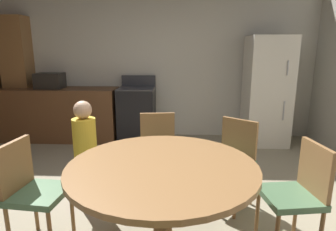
{
  "coord_description": "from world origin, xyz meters",
  "views": [
    {
      "loc": [
        0.43,
        -2.16,
        1.56
      ],
      "look_at": [
        0.29,
        1.13,
        0.78
      ],
      "focal_mm": 30.24,
      "sensor_mm": 36.0,
      "label": 1
    }
  ],
  "objects_px": {
    "chair_west": "(31,187)",
    "chair_northeast": "(233,157)",
    "dining_table": "(163,183)",
    "chair_north": "(158,148)",
    "oven_range": "(137,114)",
    "microwave": "(50,81)",
    "person_child": "(86,153)",
    "chair_east": "(299,190)",
    "refrigerator": "(267,91)"
  },
  "relations": [
    {
      "from": "chair_west",
      "to": "chair_northeast",
      "type": "height_order",
      "value": "same"
    },
    {
      "from": "dining_table",
      "to": "chair_north",
      "type": "xyz_separation_m",
      "value": [
        -0.11,
        1.04,
        -0.11
      ]
    },
    {
      "from": "oven_range",
      "to": "chair_west",
      "type": "xyz_separation_m",
      "value": [
        -0.43,
        -2.73,
        0.03
      ]
    },
    {
      "from": "microwave",
      "to": "dining_table",
      "type": "distance_m",
      "value": 3.55
    },
    {
      "from": "dining_table",
      "to": "chair_west",
      "type": "bearing_deg",
      "value": 174.01
    },
    {
      "from": "microwave",
      "to": "chair_northeast",
      "type": "height_order",
      "value": "microwave"
    },
    {
      "from": "dining_table",
      "to": "person_child",
      "type": "bearing_deg",
      "value": 139.69
    },
    {
      "from": "microwave",
      "to": "chair_northeast",
      "type": "relative_size",
      "value": 0.51
    },
    {
      "from": "chair_west",
      "to": "chair_northeast",
      "type": "bearing_deg",
      "value": 28.65
    },
    {
      "from": "microwave",
      "to": "chair_east",
      "type": "xyz_separation_m",
      "value": [
        3.13,
        -2.69,
        -0.53
      ]
    },
    {
      "from": "chair_east",
      "to": "person_child",
      "type": "distance_m",
      "value": 1.9
    },
    {
      "from": "oven_range",
      "to": "chair_east",
      "type": "xyz_separation_m",
      "value": [
        1.65,
        -2.69,
        0.03
      ]
    },
    {
      "from": "microwave",
      "to": "chair_east",
      "type": "bearing_deg",
      "value": -40.72
    },
    {
      "from": "dining_table",
      "to": "refrigerator",
      "type": "bearing_deg",
      "value": 61.09
    },
    {
      "from": "chair_east",
      "to": "person_child",
      "type": "relative_size",
      "value": 0.8
    },
    {
      "from": "chair_northeast",
      "to": "person_child",
      "type": "bearing_deg",
      "value": -45.24
    },
    {
      "from": "refrigerator",
      "to": "dining_table",
      "type": "relative_size",
      "value": 1.3
    },
    {
      "from": "person_child",
      "to": "chair_north",
      "type": "bearing_deg",
      "value": 69.69
    },
    {
      "from": "dining_table",
      "to": "chair_east",
      "type": "relative_size",
      "value": 1.56
    },
    {
      "from": "chair_north",
      "to": "chair_northeast",
      "type": "bearing_deg",
      "value": 67.52
    },
    {
      "from": "chair_northeast",
      "to": "microwave",
      "type": "bearing_deg",
      "value": -87.69
    },
    {
      "from": "dining_table",
      "to": "chair_north",
      "type": "bearing_deg",
      "value": 96.27
    },
    {
      "from": "refrigerator",
      "to": "chair_north",
      "type": "relative_size",
      "value": 2.02
    },
    {
      "from": "dining_table",
      "to": "chair_northeast",
      "type": "height_order",
      "value": "chair_northeast"
    },
    {
      "from": "refrigerator",
      "to": "dining_table",
      "type": "height_order",
      "value": "refrigerator"
    },
    {
      "from": "microwave",
      "to": "person_child",
      "type": "height_order",
      "value": "microwave"
    },
    {
      "from": "dining_table",
      "to": "chair_east",
      "type": "bearing_deg",
      "value": 8.18
    },
    {
      "from": "chair_north",
      "to": "person_child",
      "type": "relative_size",
      "value": 0.8
    },
    {
      "from": "chair_northeast",
      "to": "person_child",
      "type": "relative_size",
      "value": 0.8
    },
    {
      "from": "dining_table",
      "to": "chair_east",
      "type": "distance_m",
      "value": 1.06
    },
    {
      "from": "microwave",
      "to": "chair_north",
      "type": "bearing_deg",
      "value": -42.33
    },
    {
      "from": "chair_north",
      "to": "chair_northeast",
      "type": "relative_size",
      "value": 1.0
    },
    {
      "from": "oven_range",
      "to": "person_child",
      "type": "relative_size",
      "value": 1.01
    },
    {
      "from": "chair_east",
      "to": "oven_range",
      "type": "bearing_deg",
      "value": -66.64
    },
    {
      "from": "microwave",
      "to": "chair_north",
      "type": "distance_m",
      "value": 2.72
    },
    {
      "from": "refrigerator",
      "to": "chair_north",
      "type": "height_order",
      "value": "refrigerator"
    },
    {
      "from": "oven_range",
      "to": "person_child",
      "type": "bearing_deg",
      "value": -94.47
    },
    {
      "from": "dining_table",
      "to": "chair_northeast",
      "type": "xyz_separation_m",
      "value": [
        0.66,
        0.82,
        -0.11
      ]
    },
    {
      "from": "dining_table",
      "to": "person_child",
      "type": "height_order",
      "value": "person_child"
    },
    {
      "from": "oven_range",
      "to": "dining_table",
      "type": "height_order",
      "value": "oven_range"
    },
    {
      "from": "microwave",
      "to": "dining_table",
      "type": "xyz_separation_m",
      "value": [
        2.09,
        -2.84,
        -0.42
      ]
    },
    {
      "from": "dining_table",
      "to": "chair_east",
      "type": "height_order",
      "value": "chair_east"
    },
    {
      "from": "oven_range",
      "to": "chair_north",
      "type": "xyz_separation_m",
      "value": [
        0.5,
        -1.8,
        0.03
      ]
    },
    {
      "from": "chair_west",
      "to": "chair_east",
      "type": "distance_m",
      "value": 2.08
    },
    {
      "from": "microwave",
      "to": "dining_table",
      "type": "relative_size",
      "value": 0.32
    },
    {
      "from": "chair_west",
      "to": "chair_northeast",
      "type": "xyz_separation_m",
      "value": [
        1.7,
        0.71,
        0.0
      ]
    },
    {
      "from": "chair_northeast",
      "to": "refrigerator",
      "type": "bearing_deg",
      "value": -165.48
    },
    {
      "from": "refrigerator",
      "to": "chair_northeast",
      "type": "distance_m",
      "value": 2.19
    },
    {
      "from": "refrigerator",
      "to": "chair_west",
      "type": "relative_size",
      "value": 2.02
    },
    {
      "from": "oven_range",
      "to": "refrigerator",
      "type": "height_order",
      "value": "refrigerator"
    }
  ]
}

